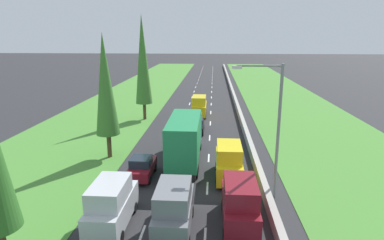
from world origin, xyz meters
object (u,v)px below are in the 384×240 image
black_sedan_centre_lane (196,125)px  poplar_tree_third (143,60)px  grey_van_centre_lane (174,208)px  green_box_truck_centre_lane (185,139)px  maroon_van_right_lane (240,203)px  yellow_van_centre_lane (199,106)px  silver_van_left_lane (112,204)px  yellow_van_right_lane (229,162)px  street_light_mast (273,123)px  maroon_hatchback_left_lane (142,167)px  poplar_tree_second (105,85)px

black_sedan_centre_lane → poplar_tree_third: poplar_tree_third is taller
grey_van_centre_lane → green_box_truck_centre_lane: (-0.25, 10.11, 0.78)m
maroon_van_right_lane → yellow_van_centre_lane: same height
green_box_truck_centre_lane → grey_van_centre_lane: bearing=-88.6°
silver_van_left_lane → yellow_van_right_lane: size_ratio=1.00×
maroon_van_right_lane → yellow_van_centre_lane: size_ratio=1.00×
silver_van_left_lane → yellow_van_right_lane: bearing=45.0°
green_box_truck_centre_lane → poplar_tree_third: 17.12m
black_sedan_centre_lane → yellow_van_centre_lane: bearing=89.8°
yellow_van_centre_lane → street_light_mast: 23.70m
silver_van_left_lane → black_sedan_centre_lane: 19.61m
maroon_van_right_lane → yellow_van_right_lane: bearing=93.2°
yellow_van_centre_lane → street_light_mast: bearing=-75.7°
maroon_van_right_lane → yellow_van_centre_lane: (-3.51, 26.25, 0.00)m
maroon_van_right_lane → street_light_mast: street_light_mast is taller
yellow_van_right_lane → black_sedan_centre_lane: bearing=104.4°
grey_van_centre_lane → silver_van_left_lane: 3.60m
green_box_truck_centre_lane → maroon_hatchback_left_lane: bearing=-134.4°
yellow_van_right_lane → yellow_van_centre_lane: 20.19m
grey_van_centre_lane → maroon_van_right_lane: bearing=12.6°
maroon_van_right_lane → black_sedan_centre_lane: (-3.53, 18.64, -0.59)m
yellow_van_right_lane → street_light_mast: street_light_mast is taller
green_box_truck_centre_lane → maroon_van_right_lane: bearing=-67.1°
grey_van_centre_lane → yellow_van_right_lane: (3.32, 7.14, 0.00)m
green_box_truck_centre_lane → maroon_van_right_lane: (3.92, -9.29, -0.78)m
grey_van_centre_lane → poplar_tree_second: bearing=123.1°
maroon_van_right_lane → silver_van_left_lane: bearing=-175.2°
silver_van_left_lane → maroon_van_right_lane: same height
maroon_hatchback_left_lane → green_box_truck_centre_lane: bearing=45.6°
maroon_hatchback_left_lane → street_light_mast: street_light_mast is taller
green_box_truck_centre_lane → maroon_van_right_lane: green_box_truck_centre_lane is taller
grey_van_centre_lane → black_sedan_centre_lane: 19.47m
grey_van_centre_lane → green_box_truck_centre_lane: 10.14m
silver_van_left_lane → grey_van_centre_lane: bearing=-3.5°
green_box_truck_centre_lane → poplar_tree_second: bearing=172.4°
green_box_truck_centre_lane → black_sedan_centre_lane: size_ratio=2.09×
maroon_hatchback_left_lane → grey_van_centre_lane: bearing=-64.3°
grey_van_centre_lane → silver_van_left_lane: same height
maroon_hatchback_left_lane → poplar_tree_second: bearing=133.3°
maroon_van_right_lane → black_sedan_centre_lane: bearing=100.7°
green_box_truck_centre_lane → street_light_mast: street_light_mast is taller
black_sedan_centre_lane → poplar_tree_second: bearing=-131.1°
black_sedan_centre_lane → maroon_van_right_lane: bearing=-79.3°
green_box_truck_centre_lane → maroon_van_right_lane: 10.11m
grey_van_centre_lane → yellow_van_centre_lane: (0.16, 27.07, 0.00)m
yellow_van_right_lane → poplar_tree_second: (-10.52, 3.91, 5.15)m
yellow_van_right_lane → yellow_van_centre_lane: bearing=99.0°
black_sedan_centre_lane → poplar_tree_third: 11.27m
maroon_hatchback_left_lane → poplar_tree_second: 8.02m
green_box_truck_centre_lane → black_sedan_centre_lane: green_box_truck_centre_lane is taller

